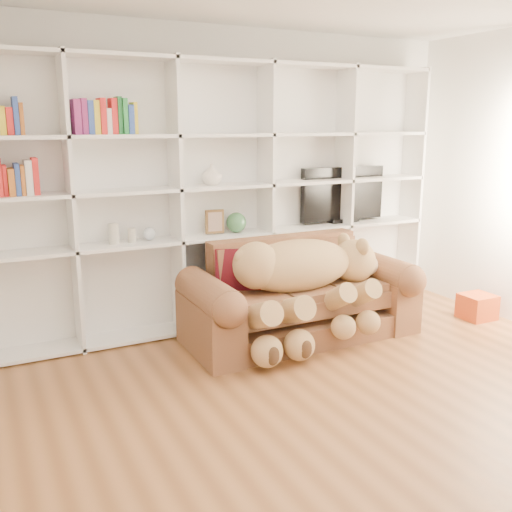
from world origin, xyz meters
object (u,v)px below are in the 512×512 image
sofa (299,301)px  tv (342,195)px  teddy_bear (303,277)px  gift_box (477,307)px

sofa → tv: 1.36m
tv → teddy_bear: bearing=-139.3°
teddy_bear → tv: (0.95, 0.82, 0.55)m
teddy_bear → tv: bearing=38.0°
teddy_bear → sofa: bearing=66.2°
gift_box → tv: 1.71m
sofa → teddy_bear: (-0.07, -0.17, 0.27)m
tv → gift_box: bearing=-48.8°
gift_box → tv: size_ratio=0.32×
teddy_bear → gift_box: size_ratio=5.03×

